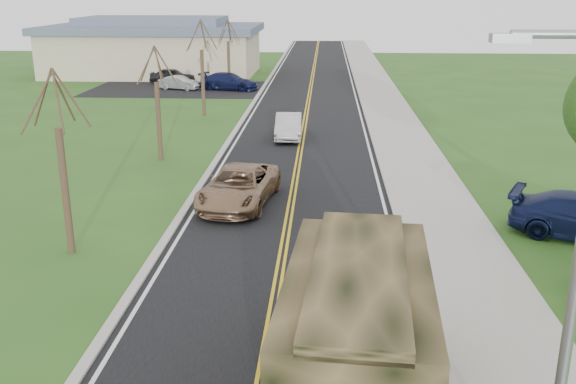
{
  "coord_description": "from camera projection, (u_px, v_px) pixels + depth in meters",
  "views": [
    {
      "loc": [
        1.31,
        -9.2,
        8.37
      ],
      "look_at": [
        0.11,
        11.38,
        1.8
      ],
      "focal_mm": 40.0,
      "sensor_mm": 36.0,
      "label": 1
    }
  ],
  "objects": [
    {
      "name": "sidewalk_right",
      "position": [
        385.0,
        102.0,
        49.07
      ],
      "size": [
        3.2,
        120.0,
        0.1
      ],
      "primitive_type": "cube",
      "color": "#9E998E",
      "rests_on": "ground"
    },
    {
      "name": "bare_tree_a",
      "position": [
        64.0,
        177.0,
        20.47
      ],
      "size": [
        1.93,
        2.26,
        6.08
      ],
      "color": "#38281C",
      "rests_on": "ground"
    },
    {
      "name": "commercial_building",
      "position": [
        155.0,
        47.0,
        64.68
      ],
      "size": [
        25.5,
        21.5,
        5.65
      ],
      "color": "tan",
      "rests_on": "ground"
    },
    {
      "name": "sedan_silver",
      "position": [
        289.0,
        126.0,
        37.27
      ],
      "size": [
        1.62,
        4.3,
        1.4
      ],
      "primitive_type": "imported",
      "rotation": [
        0.0,
        0.0,
        0.03
      ],
      "color": "silver",
      "rests_on": "ground"
    },
    {
      "name": "lot_car_navy",
      "position": [
        229.0,
        81.0,
        55.03
      ],
      "size": [
        5.36,
        3.11,
        1.46
      ],
      "primitive_type": "imported",
      "rotation": [
        0.0,
        0.0,
        1.35
      ],
      "color": "#10153B",
      "rests_on": "ground"
    },
    {
      "name": "street_light",
      "position": [
        570.0,
        273.0,
        9.27
      ],
      "size": [
        1.65,
        0.22,
        8.0
      ],
      "color": "gray",
      "rests_on": "ground"
    },
    {
      "name": "bare_tree_d",
      "position": [
        229.0,
        59.0,
        54.74
      ],
      "size": [
        1.88,
        2.2,
        5.91
      ],
      "color": "#38281C",
      "rests_on": "ground"
    },
    {
      "name": "curb_right",
      "position": [
        362.0,
        102.0,
        49.16
      ],
      "size": [
        0.3,
        120.0,
        0.12
      ],
      "primitive_type": "cube",
      "color": "#9E998E",
      "rests_on": "ground"
    },
    {
      "name": "curb_left",
      "position": [
        255.0,
        101.0,
        49.63
      ],
      "size": [
        0.3,
        120.0,
        0.1
      ],
      "primitive_type": "cube",
      "color": "#9E998E",
      "rests_on": "ground"
    },
    {
      "name": "bare_tree_c",
      "position": [
        203.0,
        75.0,
        43.25
      ],
      "size": [
        2.04,
        2.39,
        6.42
      ],
      "color": "#38281C",
      "rests_on": "ground"
    },
    {
      "name": "lot_car_silver",
      "position": [
        179.0,
        83.0,
        55.2
      ],
      "size": [
        3.76,
        2.16,
        1.17
      ],
      "primitive_type": "imported",
      "rotation": [
        0.0,
        0.0,
        1.29
      ],
      "color": "#AFAFB4",
      "rests_on": "ground"
    },
    {
      "name": "bare_tree_b",
      "position": [
        158.0,
        112.0,
        31.93
      ],
      "size": [
        1.83,
        2.14,
        5.73
      ],
      "color": "#38281C",
      "rests_on": "ground"
    },
    {
      "name": "suv_champagne",
      "position": [
        239.0,
        186.0,
        25.81
      ],
      "size": [
        3.21,
        5.71,
        1.51
      ],
      "primitive_type": "imported",
      "rotation": [
        0.0,
        0.0,
        -0.14
      ],
      "color": "#8C6B4F",
      "rests_on": "ground"
    },
    {
      "name": "road",
      "position": [
        308.0,
        102.0,
        49.41
      ],
      "size": [
        8.0,
        120.0,
        0.01
      ],
      "primitive_type": "cube",
      "color": "black",
      "rests_on": "ground"
    },
    {
      "name": "lot_car_dark",
      "position": [
        172.0,
        76.0,
        58.76
      ],
      "size": [
        4.14,
        1.79,
        1.39
      ],
      "primitive_type": "imported",
      "rotation": [
        0.0,
        0.0,
        1.61
      ],
      "color": "black",
      "rests_on": "ground"
    },
    {
      "name": "military_truck",
      "position": [
        357.0,
        326.0,
        12.46
      ],
      "size": [
        3.09,
        7.55,
        3.68
      ],
      "rotation": [
        0.0,
        0.0,
        -0.07
      ],
      "color": "black",
      "rests_on": "ground"
    }
  ]
}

